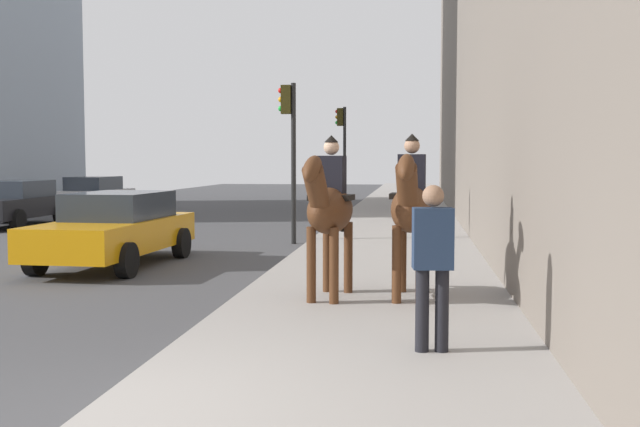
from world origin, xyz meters
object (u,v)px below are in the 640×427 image
at_px(traffic_light_near_curb, 290,137).
at_px(traffic_light_far_curb, 343,142).
at_px(car_mid_lane, 116,228).
at_px(mounted_horse_far, 411,207).
at_px(pedestrian_greeting, 433,256).
at_px(car_near_lane, 96,194).
at_px(mounted_horse_near, 329,208).
at_px(car_far_lane, 13,203).

xyz_separation_m(traffic_light_near_curb, traffic_light_far_curb, (11.63, -0.18, 0.14)).
distance_m(car_mid_lane, traffic_light_far_curb, 16.31).
bearing_deg(mounted_horse_far, pedestrian_greeting, 8.39).
distance_m(mounted_horse_far, car_mid_lane, 6.77).
relative_size(car_near_lane, traffic_light_near_curb, 1.00).
xyz_separation_m(mounted_horse_near, traffic_light_far_curb, (19.53, 1.68, 1.39)).
height_order(pedestrian_greeting, car_near_lane, pedestrian_greeting).
xyz_separation_m(car_mid_lane, traffic_light_near_curb, (4.29, -2.75, 1.90)).
xyz_separation_m(mounted_horse_near, car_near_lane, (17.95, 11.32, -0.64)).
height_order(mounted_horse_near, pedestrian_greeting, mounted_horse_near).
bearing_deg(car_near_lane, traffic_light_near_curb, -136.23).
relative_size(mounted_horse_near, pedestrian_greeting, 1.35).
xyz_separation_m(pedestrian_greeting, car_far_lane, (14.55, 12.68, -0.34)).
bearing_deg(traffic_light_near_curb, car_far_lane, 67.94).
relative_size(pedestrian_greeting, traffic_light_far_curb, 0.41).
bearing_deg(pedestrian_greeting, traffic_light_far_curb, 2.06).
bearing_deg(car_far_lane, car_near_lane, 179.09).
xyz_separation_m(pedestrian_greeting, traffic_light_near_curb, (10.73, 3.24, 1.55)).
xyz_separation_m(car_near_lane, traffic_light_near_curb, (-10.05, -9.46, 1.89)).
height_order(car_far_lane, traffic_light_far_curb, traffic_light_far_curb).
distance_m(car_far_lane, traffic_light_far_curb, 12.56).
relative_size(mounted_horse_near, car_far_lane, 0.51).
distance_m(mounted_horse_near, car_far_lane, 16.30).
relative_size(car_mid_lane, car_far_lane, 1.03).
bearing_deg(traffic_light_near_curb, mounted_horse_far, -158.88).
xyz_separation_m(pedestrian_greeting, car_near_lane, (20.78, 12.70, -0.33)).
distance_m(mounted_horse_near, car_near_lane, 21.23).
bearing_deg(pedestrian_greeting, mounted_horse_far, -1.12).
height_order(car_near_lane, car_mid_lane, same).
bearing_deg(mounted_horse_near, car_far_lane, -128.65).
distance_m(mounted_horse_near, car_mid_lane, 5.90).
relative_size(car_far_lane, traffic_light_far_curb, 1.07).
height_order(car_near_lane, car_far_lane, same).
bearing_deg(mounted_horse_far, traffic_light_near_curb, -155.10).
height_order(pedestrian_greeting, car_far_lane, pedestrian_greeting).
distance_m(mounted_horse_far, car_far_lane, 17.03).
xyz_separation_m(mounted_horse_far, car_near_lane, (17.83, 12.46, -0.66)).
relative_size(mounted_horse_near, mounted_horse_far, 0.99).
xyz_separation_m(mounted_horse_near, car_mid_lane, (3.61, 4.62, -0.65)).
xyz_separation_m(mounted_horse_far, traffic_light_far_curb, (19.41, 2.82, 1.37)).
height_order(mounted_horse_far, traffic_light_far_curb, traffic_light_far_curb).
bearing_deg(car_near_lane, traffic_light_far_curb, -80.18).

